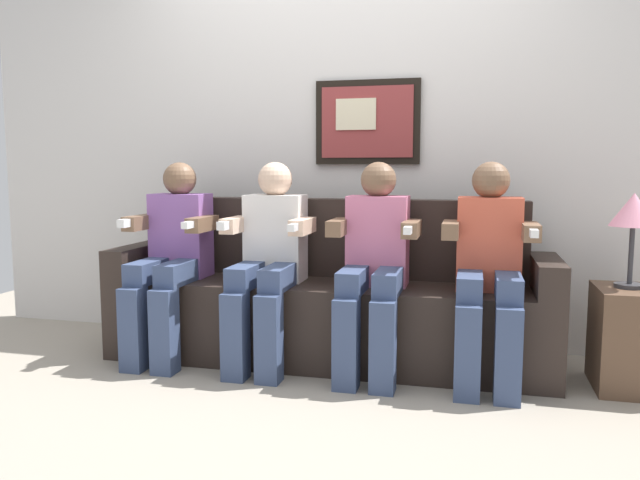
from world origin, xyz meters
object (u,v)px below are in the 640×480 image
object	(u,v)px
person_right_center	(374,259)
table_lamp	(633,214)
person_leftmost	(172,252)
person_rightmost	(489,264)
person_left_center	(269,256)
couch	(328,305)
side_table_right	(638,339)

from	to	relation	value
person_right_center	table_lamp	xyz separation A→B (m)	(1.24, 0.08, 0.25)
person_leftmost	person_rightmost	xyz separation A→B (m)	(1.73, 0.00, -0.00)
person_leftmost	person_rightmost	size ratio (longest dim) A/B	1.00
person_left_center	person_leftmost	bearing A→B (deg)	180.00
couch	person_rightmost	bearing A→B (deg)	-11.02
person_leftmost	table_lamp	world-z (taller)	person_leftmost
table_lamp	person_right_center	bearing A→B (deg)	-176.50
table_lamp	person_rightmost	bearing A→B (deg)	-173.48
person_rightmost	person_left_center	bearing A→B (deg)	-179.98
person_leftmost	person_left_center	bearing A→B (deg)	0.00
person_right_center	table_lamp	distance (m)	1.27
person_rightmost	table_lamp	bearing A→B (deg)	6.52
person_rightmost	table_lamp	world-z (taller)	person_rightmost
person_leftmost	person_rightmost	world-z (taller)	same
person_left_center	table_lamp	bearing A→B (deg)	2.40
couch	side_table_right	bearing A→B (deg)	-3.90
person_leftmost	person_rightmost	bearing A→B (deg)	0.02
person_right_center	person_rightmost	world-z (taller)	same
person_right_center	person_rightmost	xyz separation A→B (m)	(0.58, 0.00, 0.00)
couch	table_lamp	size ratio (longest dim) A/B	5.33
person_left_center	person_right_center	world-z (taller)	same
side_table_right	person_left_center	bearing A→B (deg)	-178.11
person_rightmost	side_table_right	xyz separation A→B (m)	(0.71, 0.06, -0.36)
person_left_center	table_lamp	distance (m)	1.83
person_right_center	table_lamp	bearing A→B (deg)	3.50
person_right_center	couch	bearing A→B (deg)	149.74
person_right_center	person_left_center	bearing A→B (deg)	-179.95
person_leftmost	person_right_center	distance (m)	1.15
couch	person_left_center	size ratio (longest dim) A/B	2.21
person_left_center	side_table_right	size ratio (longest dim) A/B	2.22
couch	person_left_center	xyz separation A→B (m)	(-0.29, -0.17, 0.29)
person_rightmost	side_table_right	bearing A→B (deg)	4.91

